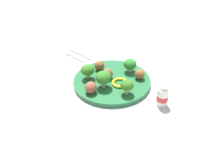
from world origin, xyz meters
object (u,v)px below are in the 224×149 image
at_px(broccoli_floret_front_right, 130,64).
at_px(pepper_ring_front_left, 121,82).
at_px(meatball_center, 91,88).
at_px(meatball_front_right, 140,74).
at_px(fork, 73,56).
at_px(broccoli_floret_far_rim, 88,70).
at_px(yogurt_bottle, 163,97).
at_px(napkin, 78,56).
at_px(broccoli_floret_back_right, 127,85).
at_px(knife, 80,53).
at_px(meatball_front_left, 99,66).
at_px(broccoli_floret_back_left, 103,78).
at_px(plate, 112,81).
at_px(meatball_near_rim, 108,74).

height_order(broccoli_floret_front_right, pepper_ring_front_left, broccoli_floret_front_right).
bearing_deg(pepper_ring_front_left, meatball_center, 73.87).
distance_m(meatball_front_right, fork, 0.33).
height_order(broccoli_floret_far_rim, yogurt_bottle, same).
bearing_deg(broccoli_floret_far_rim, napkin, -24.99).
xyz_separation_m(broccoli_floret_back_right, napkin, (0.35, -0.05, -0.05)).
bearing_deg(knife, meatball_front_left, 168.39).
relative_size(broccoli_floret_front_right, knife, 0.36).
relative_size(meatball_front_right, yogurt_bottle, 0.51).
height_order(broccoli_floret_back_left, knife, broccoli_floret_back_left).
bearing_deg(broccoli_floret_front_right, fork, 15.91).
distance_m(meatball_front_right, yogurt_bottle, 0.14).
distance_m(plate, broccoli_floret_back_right, 0.11).
bearing_deg(broccoli_floret_far_rim, broccoli_floret_back_right, -167.03).
relative_size(broccoli_floret_front_right, fork, 0.44).
bearing_deg(broccoli_floret_back_left, meatball_front_right, -111.61).
relative_size(broccoli_floret_far_rim, meatball_front_left, 1.46).
xyz_separation_m(pepper_ring_front_left, yogurt_bottle, (-0.16, -0.03, 0.01)).
bearing_deg(broccoli_floret_back_right, fork, -5.19).
xyz_separation_m(broccoli_floret_back_right, meatball_center, (0.09, 0.08, -0.01)).
distance_m(broccoli_floret_back_left, meatball_front_left, 0.11).
height_order(pepper_ring_front_left, fork, pepper_ring_front_left).
relative_size(meatball_near_rim, napkin, 0.22).
height_order(napkin, knife, knife).
bearing_deg(plate, fork, -1.99).
bearing_deg(meatball_front_left, broccoli_floret_far_rim, 102.45).
distance_m(broccoli_floret_back_right, meatball_front_right, 0.10).
height_order(broccoli_floret_back_left, meatball_front_right, broccoli_floret_back_left).
relative_size(broccoli_floret_far_rim, meatball_center, 1.39).
relative_size(meatball_front_right, napkin, 0.22).
relative_size(broccoli_floret_front_right, yogurt_bottle, 0.74).
bearing_deg(meatball_near_rim, broccoli_floret_back_right, 171.57).
bearing_deg(meatball_center, broccoli_floret_back_right, -136.31).
bearing_deg(napkin, yogurt_bottle, -179.40).
bearing_deg(fork, broccoli_floret_back_right, 174.81).
distance_m(plate, pepper_ring_front_left, 0.04).
height_order(napkin, fork, fork).
relative_size(broccoli_floret_back_left, meatball_front_left, 1.59).
distance_m(broccoli_floret_front_right, meatball_front_right, 0.06).
relative_size(broccoli_floret_front_right, meatball_front_right, 1.44).
distance_m(napkin, fork, 0.02).
distance_m(broccoli_floret_front_right, broccoli_floret_back_right, 0.14).
height_order(plate, broccoli_floret_back_left, broccoli_floret_back_left).
xyz_separation_m(broccoli_floret_far_rim, pepper_ring_front_left, (-0.10, -0.06, -0.03)).
bearing_deg(knife, napkin, 114.16).
distance_m(plate, broccoli_floret_back_left, 0.07).
bearing_deg(meatball_front_right, knife, 5.30).
bearing_deg(fork, yogurt_bottle, -177.08).
height_order(broccoli_floret_far_rim, meatball_front_left, broccoli_floret_far_rim).
height_order(napkin, yogurt_bottle, yogurt_bottle).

